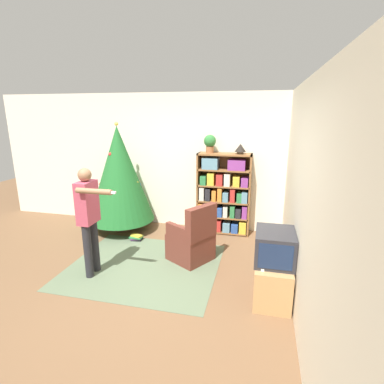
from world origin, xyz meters
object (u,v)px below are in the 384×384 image
television (275,247)px  table_lamp (240,148)px  bookshelf (223,195)px  christmas_tree (119,174)px  standing_person (89,214)px  armchair (192,241)px  potted_plant (210,143)px

television → table_lamp: 2.26m
bookshelf → television: (0.88, -1.97, -0.05)m
christmas_tree → table_lamp: (2.21, 0.33, 0.51)m
christmas_tree → standing_person: 1.69m
table_lamp → television: bearing=-73.2°
christmas_tree → table_lamp: christmas_tree is taller
christmas_tree → table_lamp: 2.29m
television → armchair: (-1.18, 0.72, -0.36)m
armchair → potted_plant: 1.86m
table_lamp → armchair: bearing=-115.0°
standing_person → christmas_tree: bearing=-167.8°
television → christmas_tree: christmas_tree is taller
standing_person → table_lamp: size_ratio=7.63×
armchair → table_lamp: 1.89m
standing_person → potted_plant: 2.50m
armchair → table_lamp: table_lamp is taller
christmas_tree → armchair: bearing=-29.5°
potted_plant → table_lamp: bearing=0.0°
television → armchair: armchair is taller
bookshelf → armchair: 1.34m
standing_person → potted_plant: bearing=146.5°
bookshelf → potted_plant: 1.01m
armchair → standing_person: 1.57m
armchair → potted_plant: size_ratio=2.80×
potted_plant → table_lamp: potted_plant is taller
christmas_tree → standing_person: christmas_tree is taller
armchair → standing_person: standing_person is taller
standing_person → armchair: bearing=119.5°
christmas_tree → potted_plant: (1.66, 0.33, 0.60)m
bookshelf → table_lamp: (0.28, 0.01, 0.88)m
christmas_tree → potted_plant: size_ratio=6.29×
bookshelf → christmas_tree: bearing=-170.5°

